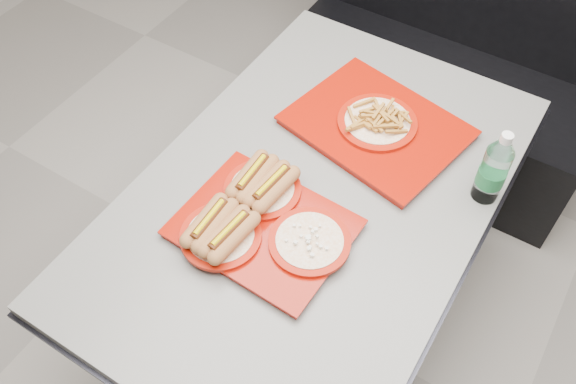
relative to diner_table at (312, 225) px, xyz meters
The scene contains 6 objects.
ground 0.58m from the diner_table, ahead, with size 6.00×6.00×0.00m, color gray.
diner_table is the anchor object (origin of this frame).
booth_bench 1.11m from the diner_table, 90.00° to the left, with size 1.30×0.57×1.35m.
tray_near 0.28m from the diner_table, 108.78° to the right, with size 0.46×0.40×0.10m.
tray_far 0.36m from the diner_table, 82.24° to the left, with size 0.55×0.47×0.10m.
water_bottle 0.54m from the diner_table, 30.35° to the left, with size 0.08×0.08×0.24m.
Camera 1 is at (0.49, -0.92, 2.08)m, focal length 38.00 mm.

